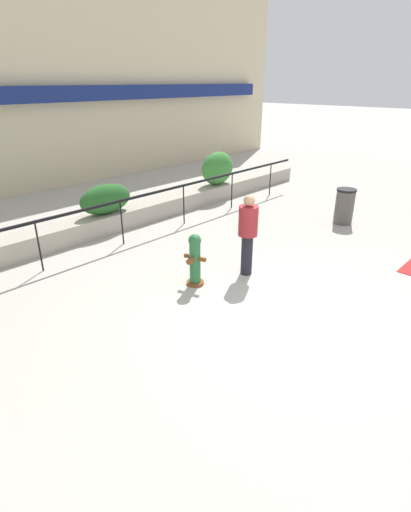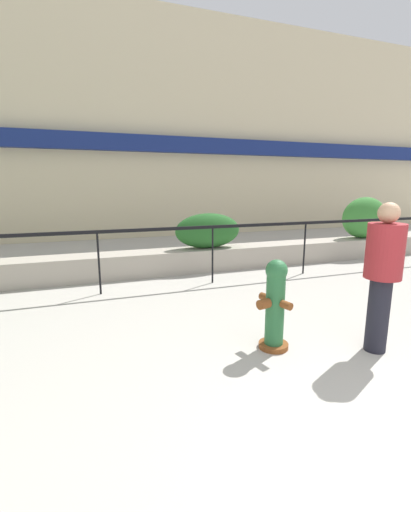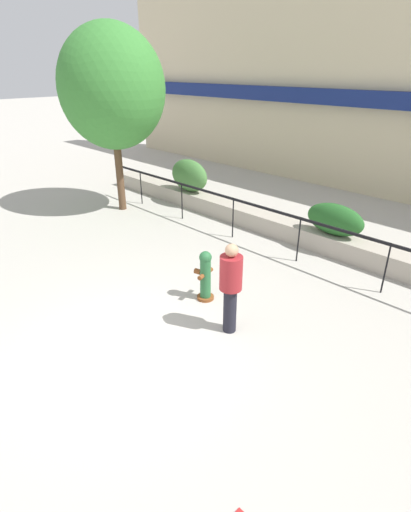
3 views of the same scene
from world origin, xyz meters
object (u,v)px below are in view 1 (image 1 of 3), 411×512
Objects in this scene: hedge_bush_1 at (106,199)px; fire_hydrant at (195,259)px; trash_bin at (344,206)px; pedestrian at (248,230)px; hedge_bush_2 at (218,168)px.

hedge_bush_1 is 1.42× the size of fire_hydrant.
hedge_bush_1 is 1.52× the size of trash_bin.
pedestrian is (1.10, -0.46, 0.44)m from fire_hydrant.
hedge_bush_2 reaches higher than fire_hydrant.
fire_hydrant is at bearing -142.43° from hedge_bush_2.
fire_hydrant reaches higher than trash_bin.
hedge_bush_2 is 1.28× the size of fire_hydrant.
hedge_bush_1 is at bearing 80.94° from fire_hydrant.
trash_bin is (4.55, -0.01, -0.48)m from pedestrian.
fire_hydrant is at bearing -99.06° from hedge_bush_1.
trash_bin is (0.49, -4.43, -0.54)m from hedge_bush_2.
hedge_bush_2 is 1.36× the size of trash_bin.
hedge_bush_2 is 4.49m from trash_bin.
fire_hydrant is 1.27m from pedestrian.
hedge_bush_2 is at bearing 0.00° from hedge_bush_1.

